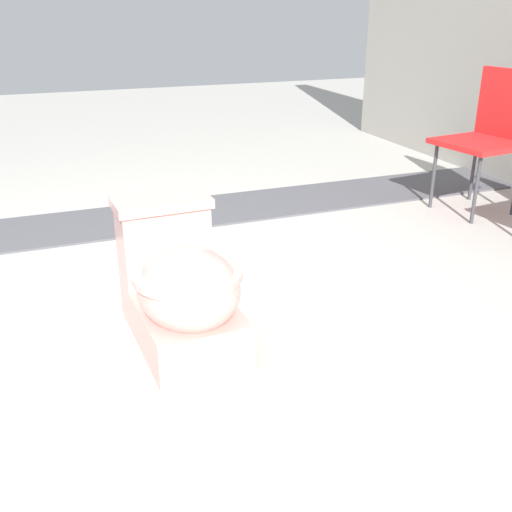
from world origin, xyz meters
name	(u,v)px	position (x,y,z in m)	size (l,w,h in m)	color
ground_plane	(144,311)	(0.00, 0.00, 0.00)	(14.00, 14.00, 0.00)	#A8A59E
gravel_strip	(188,213)	(-1.15, 0.50, 0.01)	(0.56, 8.00, 0.01)	#4C4C51
toilet	(181,288)	(0.28, 0.10, 0.22)	(0.65, 0.41, 0.52)	#E09E93
folding_chair_left	(494,126)	(-0.59, 2.25, 0.51)	(0.49, 0.49, 0.83)	red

